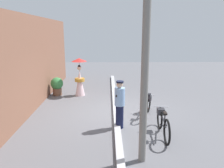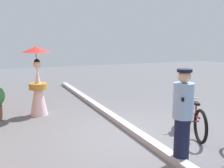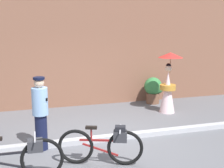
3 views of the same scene
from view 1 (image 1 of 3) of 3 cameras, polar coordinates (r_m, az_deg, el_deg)
ground_plane at (r=9.05m, az=0.94°, el=-7.18°), size 30.00×30.00×0.00m
building_wall at (r=9.15m, az=-21.50°, el=4.43°), size 14.00×0.40×3.80m
sidewalk_curb at (r=9.03m, az=0.95°, el=-6.82°), size 14.00×0.20×0.12m
bicycle_near_officer at (r=7.18m, az=12.83°, el=-9.50°), size 1.86×0.48×0.84m
bicycle_far_side at (r=8.68m, az=8.87°, el=-5.36°), size 1.59×0.68×0.79m
person_officer at (r=7.36m, az=1.97°, el=-4.98°), size 0.34×0.34×1.61m
person_with_parasol at (r=11.28m, az=-8.27°, el=1.69°), size 0.76×0.76×1.88m
potted_plant_by_door at (r=11.61m, az=-13.81°, el=-0.31°), size 0.63×0.62×0.92m
utility_pole at (r=5.14m, az=8.44°, el=4.62°), size 0.18×0.18×4.80m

